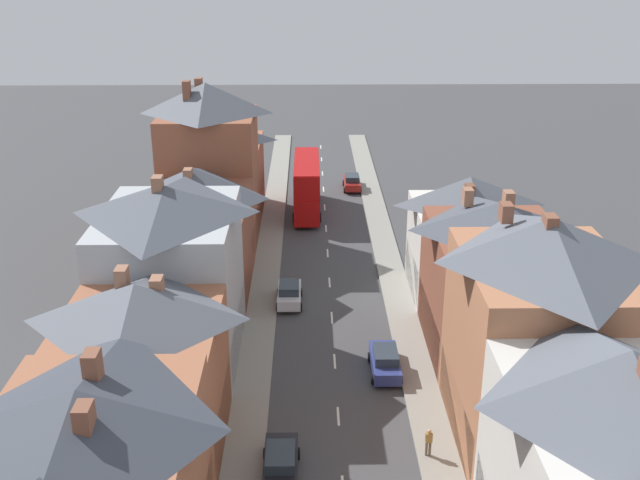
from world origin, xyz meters
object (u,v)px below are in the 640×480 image
object	(u,v)px
double_decker_bus_lead	(307,185)
car_near_silver	(289,293)
pedestrian_mid_right	(429,441)
car_parked_left_a	(352,182)
car_parked_left_b	(385,361)
car_parked_right_a	(281,463)

from	to	relation	value
double_decker_bus_lead	car_near_silver	size ratio (longest dim) A/B	2.72
double_decker_bus_lead	pedestrian_mid_right	size ratio (longest dim) A/B	6.71
car_parked_left_a	car_parked_left_b	size ratio (longest dim) A/B	0.97
car_near_silver	car_parked_right_a	distance (m)	19.41
car_parked_left_a	car_near_silver	bearing A→B (deg)	-102.64
car_parked_left_a	pedestrian_mid_right	bearing A→B (deg)	-88.17
double_decker_bus_lead	car_parked_left_b	distance (m)	30.51
pedestrian_mid_right	double_decker_bus_lead	bearing A→B (deg)	99.42
car_near_silver	car_parked_left_b	bearing A→B (deg)	-57.41
car_parked_left_a	car_parked_left_b	world-z (taller)	car_parked_left_b
car_parked_right_a	double_decker_bus_lead	bearing A→B (deg)	88.14
car_parked_left_a	pedestrian_mid_right	size ratio (longest dim) A/B	2.59
car_near_silver	car_parked_left_b	distance (m)	11.51
car_parked_right_a	car_parked_left_a	bearing A→B (deg)	82.49
double_decker_bus_lead	car_near_silver	bearing A→B (deg)	-93.63
double_decker_bus_lead	car_parked_left_a	xyz separation A→B (m)	(4.91, 7.30, -1.98)
double_decker_bus_lead	pedestrian_mid_right	bearing A→B (deg)	-80.58
car_parked_left_a	car_parked_right_a	distance (m)	47.47
car_parked_right_a	car_parked_left_b	distance (m)	11.52
car_near_silver	car_parked_left_a	bearing A→B (deg)	77.36
pedestrian_mid_right	car_parked_left_a	bearing A→B (deg)	91.83
car_near_silver	car_parked_left_a	xyz separation A→B (m)	(6.20, 27.65, -0.02)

